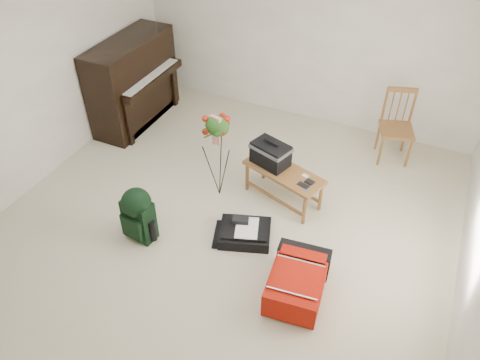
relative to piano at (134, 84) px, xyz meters
The scene contains 11 objects.
floor 2.77m from the piano, 36.20° to the right, with size 5.00×5.50×0.01m, color beige.
ceiling 3.31m from the piano, 36.20° to the right, with size 5.00×5.50×0.01m, color white.
wall_back 2.55m from the piano, 27.74° to the left, with size 5.00×0.04×2.50m, color white.
wall_left 1.76m from the piano, 101.09° to the right, with size 0.04×5.50×2.50m, color white.
piano is the anchor object (origin of this frame).
bench 2.61m from the piano, 17.83° to the right, with size 1.05×0.68×0.75m.
dining_chair 3.72m from the piano, 10.05° to the left, with size 0.53×0.53×0.97m.
red_suitcase 3.84m from the piano, 31.45° to the right, with size 0.59×0.81×0.33m.
black_duffel 2.98m from the piano, 32.40° to the right, with size 0.67×0.60×0.23m.
green_backpack 2.50m from the piano, 55.10° to the right, with size 0.36×0.33×0.66m.
flower_stand 2.15m from the piano, 28.53° to the right, with size 0.45×0.45×1.15m.
Camera 1 is at (1.77, -3.28, 3.84)m, focal length 35.00 mm.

